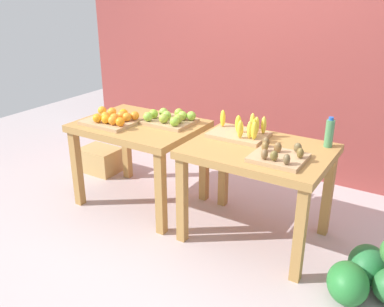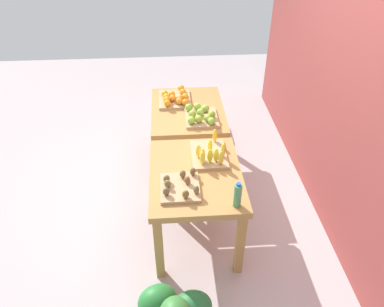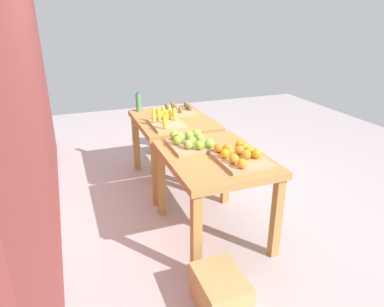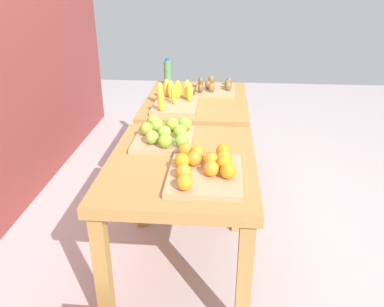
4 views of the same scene
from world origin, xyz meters
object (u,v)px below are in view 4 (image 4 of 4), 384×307
display_table_right (196,112)px  orange_bin (205,168)px  water_bottle (168,72)px  display_table_left (182,178)px  kiwi_bin (215,88)px  apple_bin (165,134)px  banana_crate (175,100)px  watermelon_pile (224,126)px

display_table_right → orange_bin: bearing=-174.1°
orange_bin → water_bottle: bearing=13.7°
display_table_left → water_bottle: bearing=10.5°
kiwi_bin → water_bottle: (0.22, 0.43, 0.08)m
orange_bin → apple_bin: size_ratio=1.09×
display_table_left → orange_bin: (-0.18, -0.13, 0.16)m
display_table_left → apple_bin: 0.31m
banana_crate → watermelon_pile: 1.37m
apple_bin → kiwi_bin: apple_bin is taller
display_table_left → orange_bin: orange_bin is taller
kiwi_bin → banana_crate: bearing=145.1°
apple_bin → display_table_right: bearing=-8.1°
display_table_right → apple_bin: size_ratio=2.52×
orange_bin → banana_crate: bearing=14.2°
display_table_right → water_bottle: water_bottle is taller
water_bottle → banana_crate: bearing=-167.1°
display_table_left → display_table_right: size_ratio=1.00×
banana_crate → kiwi_bin: (0.41, -0.29, -0.02)m
display_table_left → orange_bin: bearing=-143.2°
apple_bin → kiwi_bin: bearing=-13.9°
banana_crate → watermelon_pile: banana_crate is taller
watermelon_pile → display_table_left: bearing=173.7°
kiwi_bin → watermelon_pile: 0.97m
apple_bin → kiwi_bin: (1.08, -0.27, -0.01)m
display_table_left → water_bottle: 1.59m
banana_crate → kiwi_bin: size_ratio=1.22×
banana_crate → watermelon_pile: (1.15, -0.37, -0.64)m
orange_bin → watermelon_pile: 2.33m
watermelon_pile → apple_bin: bearing=169.1°
display_table_right → apple_bin: (-0.88, 0.12, 0.16)m
display_table_right → orange_bin: size_ratio=2.31×
banana_crate → water_bottle: size_ratio=1.93×
orange_bin → kiwi_bin: bearing=-0.4°
display_table_left → kiwi_bin: (1.32, -0.14, 0.14)m
apple_bin → banana_crate: (0.67, 0.02, 0.00)m
display_table_right → banana_crate: (-0.21, 0.14, 0.16)m
water_bottle → apple_bin: bearing=-172.9°
display_table_right → watermelon_pile: 1.08m
apple_bin → watermelon_pile: (1.82, -0.35, -0.64)m
display_table_right → water_bottle: 0.56m
apple_bin → water_bottle: 1.32m
kiwi_bin → watermelon_pile: bearing=-6.5°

